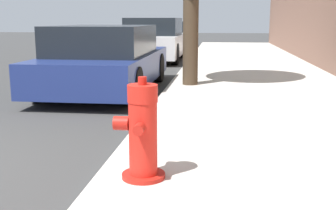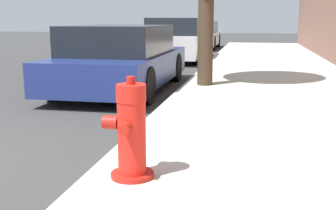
{
  "view_description": "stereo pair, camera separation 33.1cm",
  "coord_description": "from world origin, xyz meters",
  "px_view_note": "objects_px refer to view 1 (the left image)",
  "views": [
    {
      "loc": [
        3.09,
        -2.99,
        1.38
      ],
      "look_at": [
        2.56,
        1.32,
        0.49
      ],
      "focal_mm": 45.0,
      "sensor_mm": 36.0,
      "label": 1
    },
    {
      "loc": [
        3.42,
        -2.94,
        1.38
      ],
      "look_at": [
        2.56,
        1.32,
        0.49
      ],
      "focal_mm": 45.0,
      "sensor_mm": 36.0,
      "label": 2
    }
  ],
  "objects_px": {
    "fire_hydrant": "(142,133)",
    "parked_car_mid": "(155,40)",
    "parked_car_far": "(173,35)",
    "parked_car_near": "(106,59)"
  },
  "relations": [
    {
      "from": "fire_hydrant",
      "to": "parked_car_far",
      "type": "height_order",
      "value": "parked_car_far"
    },
    {
      "from": "parked_car_far",
      "to": "parked_car_mid",
      "type": "bearing_deg",
      "value": -89.35
    },
    {
      "from": "parked_car_mid",
      "to": "parked_car_far",
      "type": "bearing_deg",
      "value": 90.65
    },
    {
      "from": "parked_car_mid",
      "to": "fire_hydrant",
      "type": "bearing_deg",
      "value": -81.71
    },
    {
      "from": "parked_car_near",
      "to": "parked_car_far",
      "type": "height_order",
      "value": "parked_car_far"
    },
    {
      "from": "fire_hydrant",
      "to": "parked_car_far",
      "type": "relative_size",
      "value": 0.2
    },
    {
      "from": "parked_car_near",
      "to": "parked_car_far",
      "type": "relative_size",
      "value": 1.04
    },
    {
      "from": "parked_car_near",
      "to": "parked_car_mid",
      "type": "bearing_deg",
      "value": 89.97
    },
    {
      "from": "parked_car_near",
      "to": "parked_car_far",
      "type": "distance_m",
      "value": 12.11
    },
    {
      "from": "fire_hydrant",
      "to": "parked_car_mid",
      "type": "distance_m",
      "value": 11.08
    }
  ]
}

